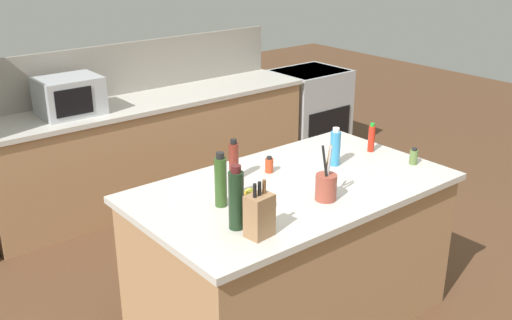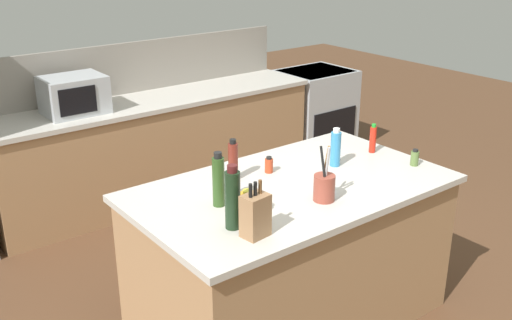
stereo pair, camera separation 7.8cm
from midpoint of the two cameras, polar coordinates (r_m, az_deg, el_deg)
ground_plane at (r=4.02m, az=2.67°, el=-14.73°), size 14.00×14.00×0.00m
back_counter_run at (r=5.57m, az=-10.02°, el=1.10°), size 3.05×0.66×0.94m
wall_backsplash at (r=5.64m, az=-12.07°, el=8.63°), size 3.01×0.03×0.46m
kitchen_island at (r=3.76m, az=2.79°, el=-8.90°), size 1.90×1.10×0.94m
range_oven at (r=6.67m, az=4.72°, el=4.71°), size 0.76×0.65×0.92m
microwave at (r=5.09m, az=-17.77°, el=5.83°), size 0.49×0.39×0.31m
knife_block at (r=2.92m, az=-0.44°, el=-5.28°), size 0.14×0.11×0.29m
utensil_crock at (r=3.34m, az=6.05°, el=-2.47°), size 0.12×0.12×0.32m
honey_jar at (r=3.15m, az=-1.24°, el=-4.15°), size 0.08×0.08×0.14m
vinegar_bottle at (r=3.57m, az=-2.75°, el=-0.08°), size 0.06×0.06×0.26m
hot_sauce_bottle at (r=4.10m, az=10.41°, el=2.06°), size 0.04×0.04×0.20m
wine_bottle at (r=2.98m, az=-2.64°, el=-3.74°), size 0.08×0.08×0.34m
spice_jar_oregano at (r=3.95m, az=14.24°, el=0.31°), size 0.05×0.05×0.11m
dish_soap_bottle at (r=3.82m, az=6.98°, el=1.18°), size 0.07×0.07×0.25m
spice_jar_paprika at (r=3.70m, az=0.66°, el=-0.48°), size 0.05×0.05×0.10m
olive_oil_bottle at (r=3.23m, az=-4.07°, el=-2.01°), size 0.07×0.07×0.31m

